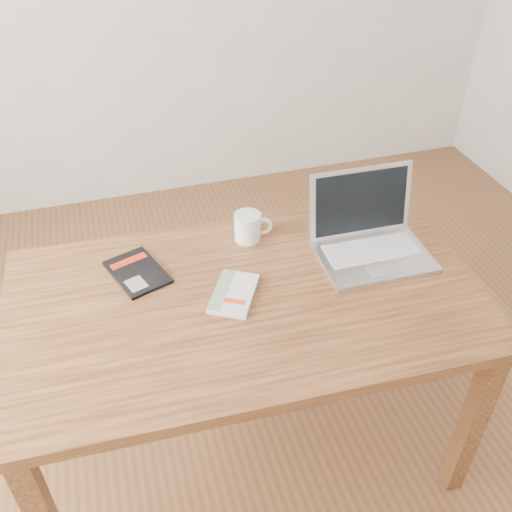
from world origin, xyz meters
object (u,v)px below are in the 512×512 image
object	(u,v)px
coffee_mug	(249,226)
white_guidebook	(234,294)
laptop	(370,237)
black_guidebook	(137,272)
desk	(246,317)

from	to	relation	value
coffee_mug	white_guidebook	bearing A→B (deg)	-103.03
laptop	white_guidebook	bearing A→B (deg)	-168.04
coffee_mug	black_guidebook	bearing A→B (deg)	-156.66
black_guidebook	coffee_mug	size ratio (longest dim) A/B	1.93
desk	black_guidebook	bearing A→B (deg)	148.49
desk	coffee_mug	xyz separation A→B (m)	(0.09, 0.29, 0.14)
white_guidebook	laptop	distance (m)	0.51
white_guidebook	coffee_mug	world-z (taller)	coffee_mug
black_guidebook	coffee_mug	world-z (taller)	coffee_mug
desk	laptop	size ratio (longest dim) A/B	4.03
black_guidebook	coffee_mug	xyz separation A→B (m)	(0.40, 0.08, 0.05)
coffee_mug	laptop	bearing A→B (deg)	-14.13
desk	white_guidebook	world-z (taller)	white_guidebook
desk	white_guidebook	bearing A→B (deg)	162.70
laptop	desk	bearing A→B (deg)	-165.74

